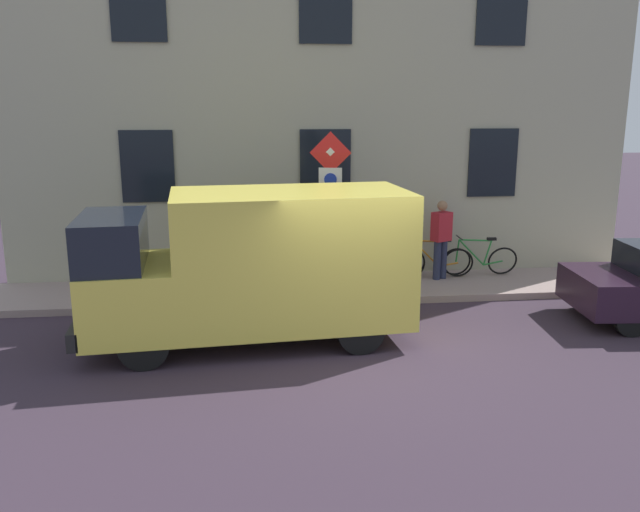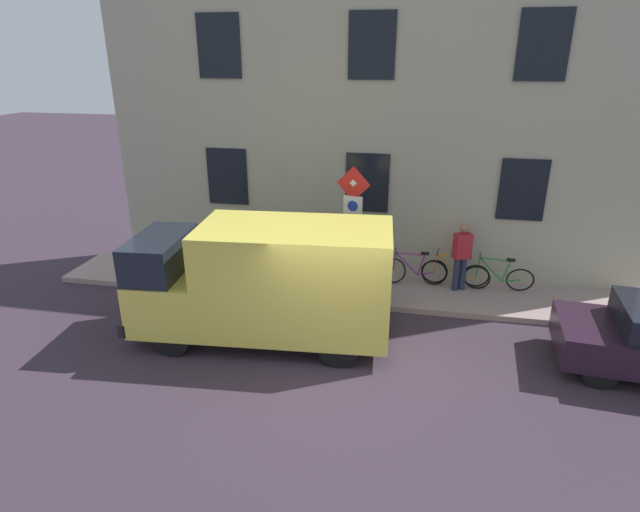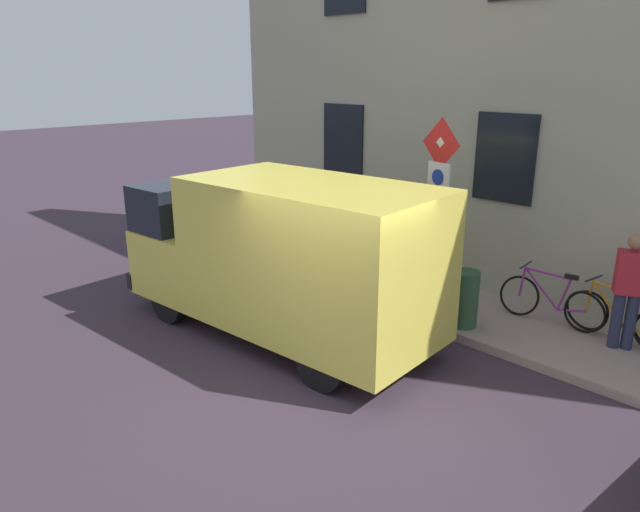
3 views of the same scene
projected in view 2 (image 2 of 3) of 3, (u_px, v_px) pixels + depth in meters
ground_plane at (336, 368)px, 9.95m from camera, size 80.00×80.00×0.00m
sidewalk_slab at (360, 289)px, 13.17m from camera, size 1.98×15.64×0.14m
building_facade at (371, 122)px, 12.94m from camera, size 0.75×13.64×8.09m
sign_post_stacked at (353, 220)px, 11.72m from camera, size 0.19×0.55×3.10m
delivery_van at (267, 280)px, 10.56m from camera, size 2.41×5.47×2.50m
bicycle_green at (498, 276)px, 12.79m from camera, size 0.46×1.72×0.89m
bicycle_orange at (455, 273)px, 12.98m from camera, size 0.50×1.71×0.89m
bicycle_purple at (413, 270)px, 13.17m from camera, size 0.46×1.72×0.89m
pedestrian at (461, 255)px, 12.63m from camera, size 0.41×0.47×1.72m
litter_bin at (373, 281)px, 12.33m from camera, size 0.44×0.44×0.90m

